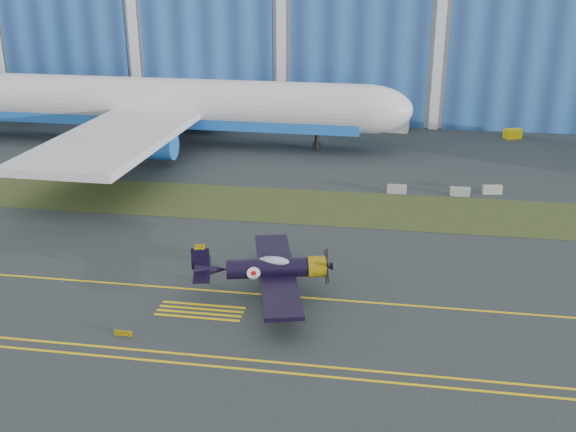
% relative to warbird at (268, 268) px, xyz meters
% --- Properties ---
extents(ground, '(260.00, 260.00, 0.00)m').
position_rel_warbird_xyz_m(ground, '(13.80, 5.02, -2.13)').
color(ground, '#2B3335').
rests_on(ground, ground).
extents(grass_median, '(260.00, 10.00, 0.02)m').
position_rel_warbird_xyz_m(grass_median, '(13.80, 19.02, -2.11)').
color(grass_median, '#475128').
rests_on(grass_median, ground).
extents(hangar, '(220.00, 45.70, 30.00)m').
position_rel_warbird_xyz_m(hangar, '(13.80, 76.81, 12.83)').
color(hangar, silver).
rests_on(hangar, ground).
extents(taxiway_centreline, '(200.00, 0.20, 0.02)m').
position_rel_warbird_xyz_m(taxiway_centreline, '(13.80, 0.02, -2.12)').
color(taxiway_centreline, yellow).
rests_on(taxiway_centreline, ground).
extents(edge_line_near, '(80.00, 0.20, 0.02)m').
position_rel_warbird_xyz_m(edge_line_near, '(13.80, -9.48, -2.12)').
color(edge_line_near, yellow).
rests_on(edge_line_near, ground).
extents(edge_line_far, '(80.00, 0.20, 0.02)m').
position_rel_warbird_xyz_m(edge_line_far, '(13.80, -8.48, -2.12)').
color(edge_line_far, yellow).
rests_on(edge_line_far, ground).
extents(hold_short_ladder, '(6.00, 2.40, 0.02)m').
position_rel_warbird_xyz_m(hold_short_ladder, '(-4.20, -3.08, -2.12)').
color(hold_short_ladder, yellow).
rests_on(hold_short_ladder, ground).
extents(guard_board_left, '(1.20, 0.15, 0.35)m').
position_rel_warbird_xyz_m(guard_board_left, '(-8.20, -6.98, -1.96)').
color(guard_board_left, yellow).
rests_on(guard_board_left, ground).
extents(warbird, '(14.13, 15.81, 4.00)m').
position_rel_warbird_xyz_m(warbird, '(0.00, 0.00, 0.00)').
color(warbird, black).
rests_on(warbird, ground).
extents(jetliner, '(70.35, 60.11, 24.08)m').
position_rel_warbird_xyz_m(jetliner, '(-20.40, 40.57, 9.91)').
color(jetliner, silver).
rests_on(jetliner, ground).
extents(shipping_container, '(6.49, 3.19, 2.71)m').
position_rel_warbird_xyz_m(shipping_container, '(7.18, 51.99, -0.78)').
color(shipping_container, white).
rests_on(shipping_container, ground).
extents(tug, '(2.54, 2.12, 1.27)m').
position_rel_warbird_xyz_m(tug, '(24.22, 50.15, -1.50)').
color(tug, yellow).
rests_on(tug, ground).
extents(barrier_a, '(2.02, 0.65, 0.90)m').
position_rel_warbird_xyz_m(barrier_a, '(8.94, 24.44, -1.68)').
color(barrier_a, gray).
rests_on(barrier_a, ground).
extents(barrier_b, '(2.01, 0.63, 0.90)m').
position_rel_warbird_xyz_m(barrier_b, '(15.34, 24.62, -1.68)').
color(barrier_b, '#929895').
rests_on(barrier_b, ground).
extents(barrier_c, '(2.07, 0.92, 0.90)m').
position_rel_warbird_xyz_m(barrier_c, '(18.68, 25.82, -1.68)').
color(barrier_c, '#959F8B').
rests_on(barrier_c, ground).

